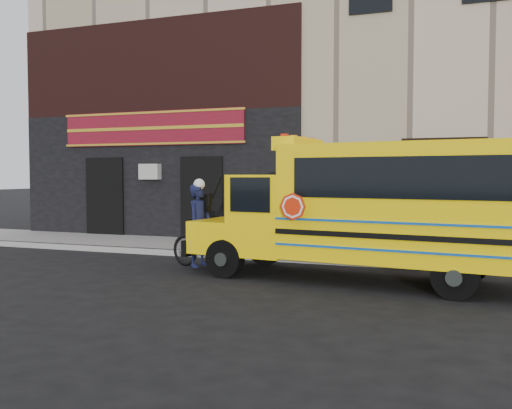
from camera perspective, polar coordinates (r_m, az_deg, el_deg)
The scene contains 8 objects.
ground at distance 11.92m, azimuth -2.90°, elevation -7.40°, with size 120.00×120.00×0.00m, color black.
curb at distance 14.30m, azimuth 1.27°, elevation -5.35°, with size 40.00×0.20×0.15m, color gray.
sidewalk at distance 15.71m, azimuth 3.09°, elevation -4.60°, with size 40.00×3.00×0.15m, color slate.
building at distance 22.09m, azimuth 8.11°, elevation 13.34°, with size 20.00×10.70×12.00m.
school_bus at distance 11.61m, azimuth 11.41°, elevation -0.23°, with size 7.11×2.95×2.92m.
sign_pole at distance 13.72m, azimuth 9.32°, elevation 0.44°, with size 0.06×0.24×2.78m.
bicycle at distance 13.15m, azimuth -5.23°, elevation -3.89°, with size 0.54×1.92×1.15m, color black.
cyclist at distance 13.10m, azimuth -5.68°, elevation -2.28°, with size 0.69×0.45×1.90m, color black.
Camera 1 is at (4.67, -10.75, 2.15)m, focal length 40.00 mm.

